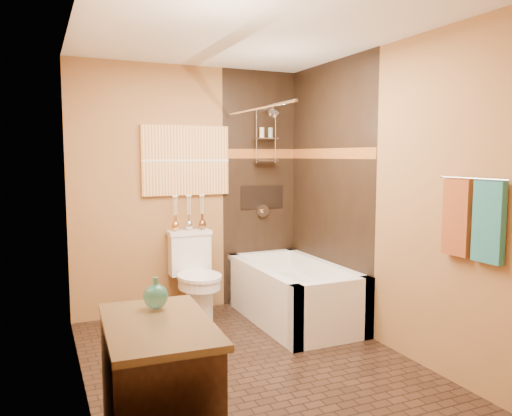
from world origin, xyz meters
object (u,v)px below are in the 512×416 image
toilet (195,275)px  vanity (158,394)px  bathtub (293,298)px  sunset_painting (186,161)px

toilet → vanity: 2.37m
bathtub → toilet: 0.99m
sunset_painting → toilet: size_ratio=1.06×
toilet → bathtub: bearing=-26.8°
sunset_painting → vanity: (-0.87, -2.48, -1.17)m
sunset_painting → toilet: sunset_painting is taller
sunset_painting → vanity: size_ratio=1.01×
sunset_painting → vanity: 2.87m
sunset_painting → bathtub: sunset_painting is taller
bathtub → toilet: toilet is taller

